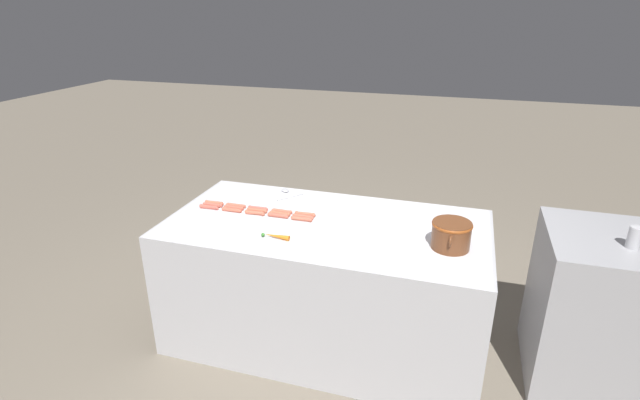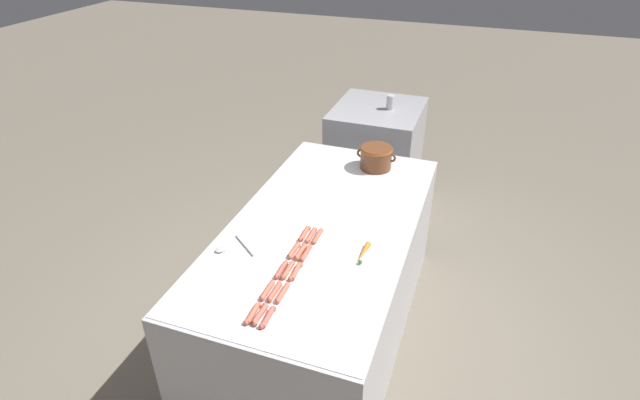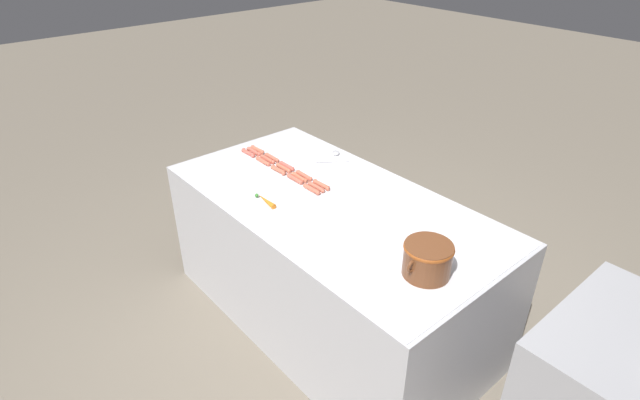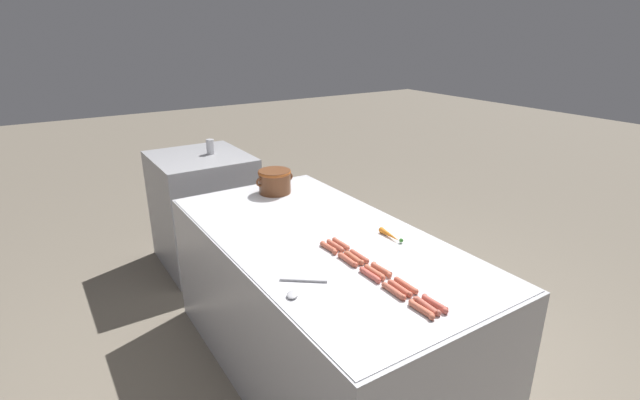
# 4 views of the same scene
# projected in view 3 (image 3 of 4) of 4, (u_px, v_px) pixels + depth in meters

# --- Properties ---
(ground_plane) EXTENTS (20.00, 20.00, 0.00)m
(ground_plane) POSITION_uv_depth(u_px,v_px,m) (331.00, 315.00, 3.36)
(ground_plane) COLOR #756B5B
(griddle_counter) EXTENTS (1.07, 2.08, 0.89)m
(griddle_counter) POSITION_uv_depth(u_px,v_px,m) (331.00, 262.00, 3.14)
(griddle_counter) COLOR #BCBCC1
(griddle_counter) RESTS_ON ground_plane
(hot_dog_0) EXTENTS (0.03, 0.15, 0.03)m
(hot_dog_0) POSITION_uv_depth(u_px,v_px,m) (257.00, 150.00, 3.49)
(hot_dog_0) COLOR #C96449
(hot_dog_0) RESTS_ON griddle_counter
(hot_dog_1) EXTENTS (0.03, 0.15, 0.03)m
(hot_dog_1) POSITION_uv_depth(u_px,v_px,m) (272.00, 157.00, 3.38)
(hot_dog_1) COLOR #C5624B
(hot_dog_1) RESTS_ON griddle_counter
(hot_dog_2) EXTENTS (0.03, 0.15, 0.03)m
(hot_dog_2) POSITION_uv_depth(u_px,v_px,m) (287.00, 166.00, 3.27)
(hot_dog_2) COLOR #CD594C
(hot_dog_2) RESTS_ON griddle_counter
(hot_dog_3) EXTENTS (0.03, 0.15, 0.03)m
(hot_dog_3) POSITION_uv_depth(u_px,v_px,m) (304.00, 175.00, 3.16)
(hot_dog_3) COLOR #CC624A
(hot_dog_3) RESTS_ON griddle_counter
(hot_dog_4) EXTENTS (0.03, 0.15, 0.03)m
(hot_dog_4) POSITION_uv_depth(u_px,v_px,m) (321.00, 185.00, 3.05)
(hot_dog_4) COLOR #C96248
(hot_dog_4) RESTS_ON griddle_counter
(hot_dog_5) EXTENTS (0.03, 0.15, 0.03)m
(hot_dog_5) POSITION_uv_depth(u_px,v_px,m) (254.00, 151.00, 3.47)
(hot_dog_5) COLOR #C2614F
(hot_dog_5) RESTS_ON griddle_counter
(hot_dog_6) EXTENTS (0.03, 0.15, 0.03)m
(hot_dog_6) POSITION_uv_depth(u_px,v_px,m) (267.00, 159.00, 3.36)
(hot_dog_6) COLOR #C95F49
(hot_dog_6) RESTS_ON griddle_counter
(hot_dog_7) EXTENTS (0.03, 0.15, 0.03)m
(hot_dog_7) POSITION_uv_depth(u_px,v_px,m) (283.00, 168.00, 3.25)
(hot_dog_7) COLOR #C56449
(hot_dog_7) RESTS_ON griddle_counter
(hot_dog_8) EXTENTS (0.03, 0.15, 0.03)m
(hot_dog_8) POSITION_uv_depth(u_px,v_px,m) (299.00, 177.00, 3.14)
(hot_dog_8) COLOR #C06548
(hot_dog_8) RESTS_ON griddle_counter
(hot_dog_9) EXTENTS (0.03, 0.15, 0.03)m
(hot_dog_9) POSITION_uv_depth(u_px,v_px,m) (316.00, 187.00, 3.03)
(hot_dog_9) COLOR #C0624B
(hot_dog_9) RESTS_ON griddle_counter
(hot_dog_10) EXTENTS (0.03, 0.15, 0.03)m
(hot_dog_10) POSITION_uv_depth(u_px,v_px,m) (248.00, 153.00, 3.45)
(hot_dog_10) COLOR #CA594B
(hot_dog_10) RESTS_ON griddle_counter
(hot_dog_11) EXTENTS (0.03, 0.15, 0.03)m
(hot_dog_11) POSITION_uv_depth(u_px,v_px,m) (263.00, 161.00, 3.33)
(hot_dog_11) COLOR #CC6048
(hot_dog_11) RESTS_ON griddle_counter
(hot_dog_12) EXTENTS (0.03, 0.15, 0.03)m
(hot_dog_12) POSITION_uv_depth(u_px,v_px,m) (278.00, 170.00, 3.22)
(hot_dog_12) COLOR #C36149
(hot_dog_12) RESTS_ON griddle_counter
(hot_dog_13) EXTENTS (0.03, 0.15, 0.03)m
(hot_dog_13) POSITION_uv_depth(u_px,v_px,m) (295.00, 179.00, 3.12)
(hot_dog_13) COLOR #C05B47
(hot_dog_13) RESTS_ON griddle_counter
(hot_dog_14) EXTENTS (0.03, 0.15, 0.03)m
(hot_dog_14) POSITION_uv_depth(u_px,v_px,m) (312.00, 189.00, 3.00)
(hot_dog_14) COLOR #C36149
(hot_dog_14) RESTS_ON griddle_counter
(bean_pot) EXTENTS (0.29, 0.23, 0.16)m
(bean_pot) POSITION_uv_depth(u_px,v_px,m) (428.00, 258.00, 2.28)
(bean_pot) COLOR brown
(bean_pot) RESTS_ON griddle_counter
(serving_spoon) EXTENTS (0.24, 0.20, 0.02)m
(serving_spoon) POSITION_uv_depth(u_px,v_px,m) (335.00, 156.00, 3.42)
(serving_spoon) COLOR #B7B7BC
(serving_spoon) RESTS_ON griddle_counter
(carrot) EXTENTS (0.04, 0.18, 0.03)m
(carrot) POSITION_uv_depth(u_px,v_px,m) (265.00, 200.00, 2.88)
(carrot) COLOR orange
(carrot) RESTS_ON griddle_counter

